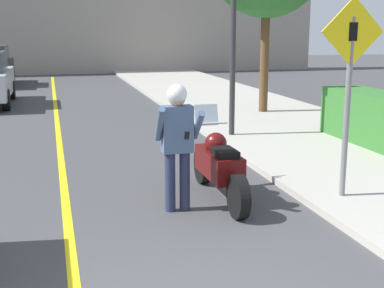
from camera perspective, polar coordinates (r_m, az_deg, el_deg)
name	(u,v)px	position (r m, az deg, el deg)	size (l,w,h in m)	color
road_center_line	(62,166)	(9.76, -13.72, -2.30)	(0.12, 36.00, 0.01)	yellow
motorcycle	(219,165)	(7.61, 2.86, -2.29)	(0.62, 2.24, 1.27)	black
person_biker	(177,135)	(6.98, -1.58, 1.00)	(0.59, 0.47, 1.70)	#282D4C
crossing_sign	(349,79)	(7.50, 16.43, 6.64)	(0.91, 0.08, 2.70)	slate
traffic_light	(234,9)	(11.56, 4.49, 14.15)	(0.26, 0.30, 3.86)	#2D2D30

